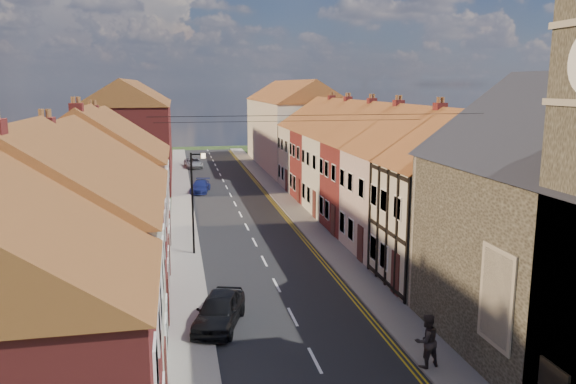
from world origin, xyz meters
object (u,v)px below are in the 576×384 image
(car_far, at_px, (200,186))
(pedestrian_right, at_px, (427,341))
(lamppost, at_px, (194,197))
(car_near, at_px, (219,310))
(car_distant, at_px, (193,163))

(car_far, distance_m, pedestrian_right, 35.84)
(lamppost, height_order, car_far, lamppost)
(car_near, xyz_separation_m, car_distant, (0.45, 46.37, -0.10))
(car_near, bearing_deg, lamppost, 111.04)
(car_far, bearing_deg, car_near, -79.96)
(car_near, relative_size, pedestrian_right, 2.13)
(car_far, relative_size, car_distant, 0.89)
(lamppost, xyz_separation_m, car_distant, (1.07, 36.08, -2.94))
(lamppost, relative_size, pedestrian_right, 3.08)
(car_far, relative_size, pedestrian_right, 1.98)
(car_near, relative_size, car_far, 1.07)
(lamppost, xyz_separation_m, pedestrian_right, (7.51, -15.37, -2.44))
(car_near, xyz_separation_m, car_far, (0.55, 30.18, -0.15))
(lamppost, relative_size, car_near, 1.45)
(car_far, distance_m, car_distant, 16.19)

